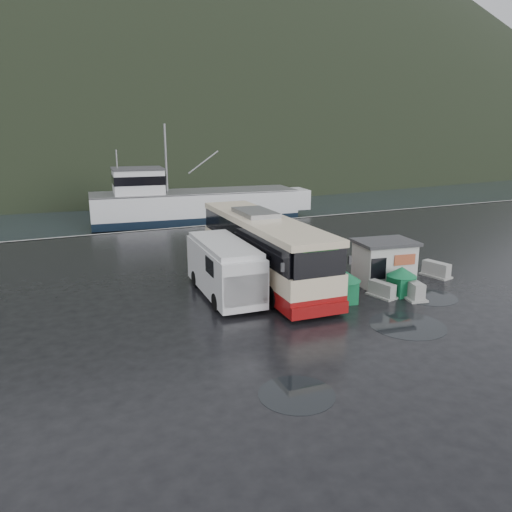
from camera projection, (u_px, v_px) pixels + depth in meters
name	position (u px, v px, depth m)	size (l,w,h in m)	color
ground	(281.00, 300.00, 24.75)	(160.00, 160.00, 0.00)	black
harbor_water	(76.00, 163.00, 121.81)	(300.00, 180.00, 0.02)	black
quay_edge	(174.00, 228.00, 42.40)	(160.00, 0.60, 1.50)	#999993
headland	(71.00, 145.00, 249.33)	(780.00, 540.00, 570.00)	black
coach_bus	(263.00, 280.00, 28.04)	(3.31, 13.43, 3.80)	beige
white_van	(224.00, 295.00, 25.44)	(2.31, 6.73, 2.82)	silver
waste_bin_left	(400.00, 295.00, 25.44)	(1.08, 1.08, 1.50)	#12683B
waste_bin_right	(343.00, 302.00, 24.44)	(1.15, 1.15, 1.61)	#12683B
dome_tent	(319.00, 309.00, 23.56)	(2.01, 2.81, 1.10)	#313721
ticket_kiosk	(383.00, 284.00, 27.27)	(3.11, 2.36, 2.43)	silver
jersey_barrier_a	(381.00, 297.00, 25.24)	(0.76, 1.52, 0.76)	#999993
jersey_barrier_b	(411.00, 298.00, 25.07)	(0.90, 1.79, 0.90)	#999993
jersey_barrier_c	(436.00, 277.00, 28.64)	(0.85, 1.71, 0.85)	#999993
fishing_trawler	(196.00, 209.00, 52.70)	(25.12, 5.51, 10.05)	silver
puddles	(394.00, 304.00, 24.19)	(15.95, 14.14, 0.01)	black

